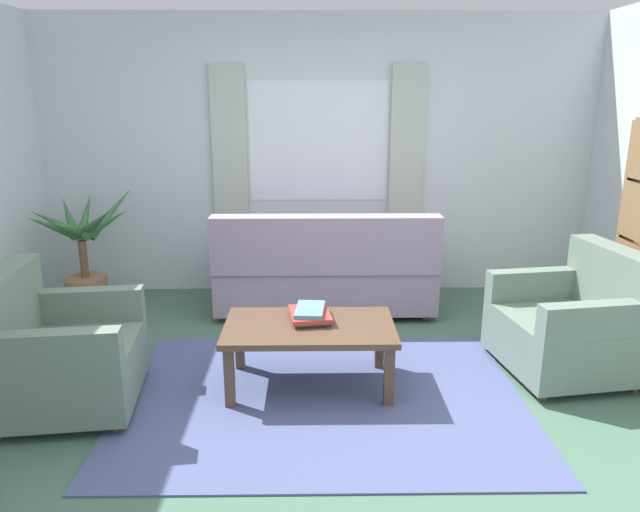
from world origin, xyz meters
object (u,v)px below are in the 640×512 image
(couch, at_px, (325,272))
(armchair_right, at_px, (573,324))
(potted_plant, at_px, (84,255))
(book_stack_on_table, at_px, (310,314))
(armchair_left, at_px, (57,353))
(coffee_table, at_px, (309,333))

(couch, bearing_deg, armchair_right, 144.34)
(couch, relative_size, potted_plant, 1.76)
(armchair_right, height_order, book_stack_on_table, armchair_right)
(armchair_right, distance_m, potted_plant, 4.07)
(armchair_left, relative_size, book_stack_on_table, 2.62)
(armchair_right, relative_size, coffee_table, 0.87)
(armchair_right, height_order, potted_plant, potted_plant)
(couch, height_order, armchair_right, couch)
(potted_plant, bearing_deg, armchair_right, -19.37)
(armchair_left, xyz_separation_m, book_stack_on_table, (1.54, 0.32, 0.13))
(book_stack_on_table, bearing_deg, coffee_table, -92.31)
(coffee_table, xyz_separation_m, potted_plant, (-2.02, 1.54, 0.11))
(book_stack_on_table, bearing_deg, armchair_left, -168.36)
(book_stack_on_table, distance_m, potted_plant, 2.50)
(armchair_left, xyz_separation_m, coffee_table, (1.53, 0.23, 0.03))
(armchair_left, relative_size, armchair_right, 0.97)
(couch, height_order, potted_plant, potted_plant)
(armchair_left, xyz_separation_m, armchair_right, (3.35, 0.42, 0.00))
(armchair_right, xyz_separation_m, coffee_table, (-1.81, -0.19, 0.03))
(armchair_right, bearing_deg, armchair_left, -91.32)
(couch, bearing_deg, coffee_table, 84.50)
(armchair_right, distance_m, coffee_table, 1.82)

